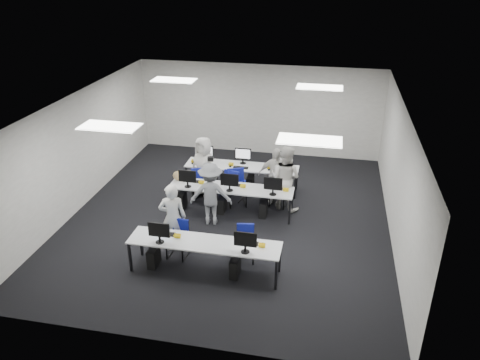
% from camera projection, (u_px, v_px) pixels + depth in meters
% --- Properties ---
extents(room, '(9.00, 9.02, 3.00)m').
position_uv_depth(room, '(229.00, 163.00, 11.47)').
color(room, black).
rests_on(room, ground).
extents(ceiling_panels, '(5.20, 4.60, 0.02)m').
position_uv_depth(ceiling_panels, '(228.00, 104.00, 10.83)').
color(ceiling_panels, white).
rests_on(ceiling_panels, room).
extents(desk_front, '(3.20, 0.70, 0.73)m').
position_uv_depth(desk_front, '(204.00, 244.00, 9.70)').
color(desk_front, silver).
rests_on(desk_front, ground).
extents(desk_mid, '(3.20, 0.70, 0.73)m').
position_uv_depth(desk_mid, '(231.00, 189.00, 12.00)').
color(desk_mid, silver).
rests_on(desk_mid, ground).
extents(desk_back, '(3.20, 0.70, 0.73)m').
position_uv_depth(desk_back, '(242.00, 167.00, 13.23)').
color(desk_back, silver).
rests_on(desk_back, ground).
extents(equipment_front, '(2.51, 0.41, 1.19)m').
position_uv_depth(equipment_front, '(196.00, 257.00, 9.85)').
color(equipment_front, '#0D4EAF').
rests_on(equipment_front, desk_front).
extents(equipment_mid, '(2.91, 0.41, 1.19)m').
position_uv_depth(equipment_mid, '(224.00, 200.00, 12.15)').
color(equipment_mid, white).
rests_on(equipment_mid, desk_mid).
extents(equipment_back, '(2.91, 0.41, 1.19)m').
position_uv_depth(equipment_back, '(248.00, 178.00, 13.36)').
color(equipment_back, white).
rests_on(equipment_back, desk_back).
extents(chair_0, '(0.46, 0.49, 0.85)m').
position_uv_depth(chair_0, '(178.00, 245.00, 10.41)').
color(chair_0, navy).
rests_on(chair_0, ground).
extents(chair_1, '(0.46, 0.49, 0.81)m').
position_uv_depth(chair_1, '(245.00, 249.00, 10.28)').
color(chair_1, navy).
rests_on(chair_1, ground).
extents(chair_2, '(0.51, 0.54, 0.82)m').
position_uv_depth(chair_2, '(203.00, 190.00, 12.87)').
color(chair_2, navy).
rests_on(chair_2, ground).
extents(chair_3, '(0.62, 0.65, 0.96)m').
position_uv_depth(chair_3, '(237.00, 194.00, 12.60)').
color(chair_3, navy).
rests_on(chair_3, ground).
extents(chair_4, '(0.52, 0.55, 0.89)m').
position_uv_depth(chair_4, '(279.00, 195.00, 12.55)').
color(chair_4, navy).
rests_on(chair_4, ground).
extents(chair_5, '(0.58, 0.61, 0.91)m').
position_uv_depth(chair_5, '(199.00, 186.00, 13.06)').
color(chair_5, navy).
rests_on(chair_5, ground).
extents(chair_6, '(0.56, 0.59, 0.92)m').
position_uv_depth(chair_6, '(235.00, 189.00, 12.88)').
color(chair_6, navy).
rests_on(chair_6, ground).
extents(chair_7, '(0.42, 0.46, 0.83)m').
position_uv_depth(chair_7, '(272.00, 194.00, 12.66)').
color(chair_7, navy).
rests_on(chair_7, ground).
extents(handbag, '(0.32, 0.20, 0.26)m').
position_uv_depth(handbag, '(179.00, 176.00, 12.31)').
color(handbag, tan).
rests_on(handbag, desk_mid).
extents(student_0, '(0.68, 0.53, 1.65)m').
position_uv_depth(student_0, '(173.00, 218.00, 10.40)').
color(student_0, beige).
rests_on(student_0, ground).
extents(student_1, '(1.04, 0.94, 1.75)m').
position_uv_depth(student_1, '(285.00, 178.00, 12.16)').
color(student_1, beige).
rests_on(student_1, ground).
extents(student_2, '(0.97, 0.82, 1.68)m').
position_uv_depth(student_2, '(204.00, 166.00, 12.91)').
color(student_2, beige).
rests_on(student_2, ground).
extents(student_3, '(0.98, 0.52, 1.59)m').
position_uv_depth(student_3, '(275.00, 176.00, 12.44)').
color(student_3, beige).
rests_on(student_3, ground).
extents(photographer, '(1.12, 0.75, 1.61)m').
position_uv_depth(photographer, '(211.00, 194.00, 11.48)').
color(photographer, slate).
rests_on(photographer, ground).
extents(dslr_camera, '(0.17, 0.20, 0.10)m').
position_uv_depth(dslr_camera, '(211.00, 159.00, 11.27)').
color(dslr_camera, black).
rests_on(dslr_camera, photographer).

